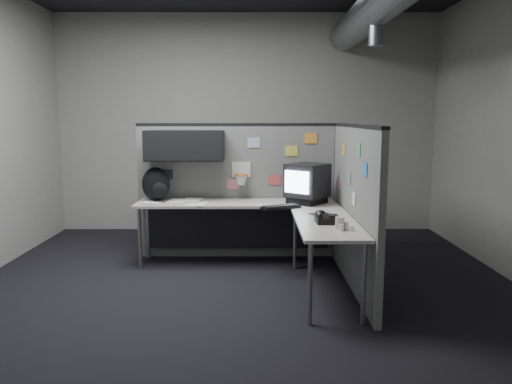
{
  "coord_description": "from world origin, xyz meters",
  "views": [
    {
      "loc": [
        0.1,
        -4.69,
        1.69
      ],
      "look_at": [
        0.12,
        0.35,
        0.94
      ],
      "focal_mm": 35.0,
      "sensor_mm": 36.0,
      "label": 1
    }
  ],
  "objects_px": {
    "desk": "(258,217)",
    "phone": "(326,219)",
    "keyboard": "(281,207)",
    "monitor": "(307,183)",
    "backpack": "(156,185)"
  },
  "relations": [
    {
      "from": "phone",
      "to": "backpack",
      "type": "relative_size",
      "value": 0.55
    },
    {
      "from": "monitor",
      "to": "backpack",
      "type": "xyz_separation_m",
      "value": [
        -1.74,
        0.16,
        -0.04
      ]
    },
    {
      "from": "monitor",
      "to": "keyboard",
      "type": "height_order",
      "value": "monitor"
    },
    {
      "from": "keyboard",
      "to": "phone",
      "type": "height_order",
      "value": "phone"
    },
    {
      "from": "keyboard",
      "to": "phone",
      "type": "xyz_separation_m",
      "value": [
        0.38,
        -0.73,
        0.02
      ]
    },
    {
      "from": "backpack",
      "to": "keyboard",
      "type": "bearing_deg",
      "value": -26.58
    },
    {
      "from": "phone",
      "to": "monitor",
      "type": "bearing_deg",
      "value": 101.53
    },
    {
      "from": "keyboard",
      "to": "backpack",
      "type": "distance_m",
      "value": 1.52
    },
    {
      "from": "backpack",
      "to": "monitor",
      "type": "bearing_deg",
      "value": -12.45
    },
    {
      "from": "desk",
      "to": "monitor",
      "type": "height_order",
      "value": "monitor"
    },
    {
      "from": "desk",
      "to": "phone",
      "type": "distance_m",
      "value": 1.08
    },
    {
      "from": "desk",
      "to": "phone",
      "type": "bearing_deg",
      "value": -54.58
    },
    {
      "from": "desk",
      "to": "phone",
      "type": "height_order",
      "value": "phone"
    },
    {
      "from": "desk",
      "to": "keyboard",
      "type": "height_order",
      "value": "keyboard"
    },
    {
      "from": "monitor",
      "to": "phone",
      "type": "relative_size",
      "value": 2.53
    }
  ]
}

